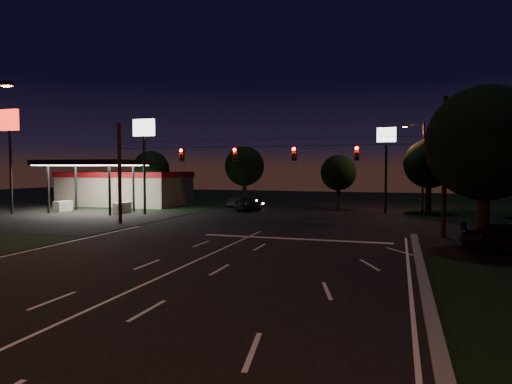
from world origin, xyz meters
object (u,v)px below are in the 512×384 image
at_px(tree_right_near, 485,145).
at_px(car_oncoming_a, 248,205).
at_px(utility_pole_right, 443,237).
at_px(car_oncoming_b, 242,202).

distance_m(tree_right_near, car_oncoming_a, 26.56).
relative_size(tree_right_near, car_oncoming_a, 2.42).
relative_size(utility_pole_right, tree_right_near, 1.03).
bearing_deg(tree_right_near, utility_pole_right, 107.53).
distance_m(utility_pole_right, car_oncoming_b, 26.24).
relative_size(utility_pole_right, car_oncoming_a, 2.49).
bearing_deg(car_oncoming_b, utility_pole_right, 158.69).
bearing_deg(utility_pole_right, car_oncoming_a, 143.51).
xyz_separation_m(utility_pole_right, car_oncoming_b, (-19.74, 17.28, 0.61)).
distance_m(tree_right_near, car_oncoming_b, 31.10).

